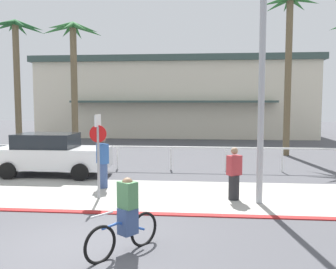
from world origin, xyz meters
TOP-DOWN VIEW (x-y plane):
  - ground_plane at (0.00, 10.00)m, footprint 80.00×80.00m
  - sidewalk_strip at (0.00, 4.20)m, footprint 44.00×4.00m
  - curb_paint at (0.00, 2.20)m, footprint 44.00×0.24m
  - building_backdrop at (0.17, 27.26)m, footprint 23.65×11.93m
  - rail_fence at (-0.00, 8.50)m, footprint 25.94×0.08m
  - stop_sign_bike_lane at (-0.60, 3.61)m, footprint 0.52×0.56m
  - streetlight_curb at (4.17, 3.27)m, footprint 0.24×2.54m
  - palm_tree_2 at (-8.12, 13.35)m, footprint 2.99×2.84m
  - palm_tree_3 at (-4.63, 12.94)m, footprint 3.28×2.91m
  - palm_tree_4 at (7.17, 13.55)m, footprint 3.12×3.45m
  - car_white_1 at (-3.47, 6.89)m, footprint 4.40×2.02m
  - cyclist_blue_0 at (1.04, -0.24)m, footprint 1.15×1.49m
  - pedestrian_0 at (3.47, 3.81)m, footprint 0.48×0.44m
  - pedestrian_1 at (-0.84, 4.93)m, footprint 0.47×0.46m

SIDE VIEW (x-z plane):
  - ground_plane at x=0.00m, z-range 0.00..0.00m
  - sidewalk_strip at x=0.00m, z-range 0.00..0.02m
  - curb_paint at x=0.00m, z-range 0.00..0.03m
  - cyclist_blue_0 at x=1.04m, z-range -0.06..1.44m
  - pedestrian_0 at x=3.47m, z-range -0.07..1.52m
  - pedestrian_1 at x=-0.84m, z-range -0.06..1.73m
  - rail_fence at x=0.00m, z-range 0.32..1.36m
  - car_white_1 at x=-3.47m, z-range 0.03..1.72m
  - stop_sign_bike_lane at x=-0.60m, z-range 0.40..2.96m
  - building_backdrop at x=0.17m, z-range 0.02..6.74m
  - streetlight_curb at x=4.17m, z-range 0.53..8.03m
  - palm_tree_3 at x=-4.63m, z-range 1.89..9.26m
  - palm_tree_2 at x=-8.12m, z-range 1.91..9.57m
  - palm_tree_4 at x=7.17m, z-range 2.15..10.84m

